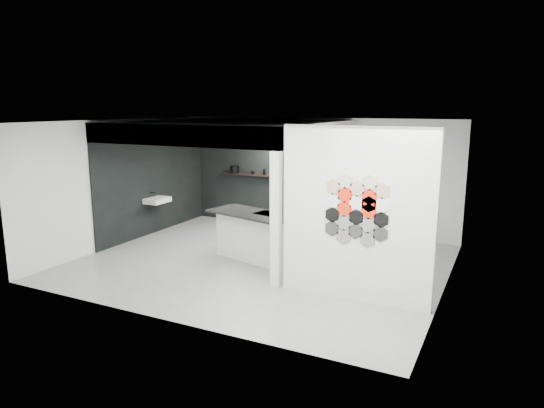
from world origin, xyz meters
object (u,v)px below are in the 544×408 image
at_px(kettle, 308,175).
at_px(bottle_dark, 264,172).
at_px(wall_basin, 157,200).
at_px(utensil_cup, 252,172).
at_px(glass_vase, 320,176).
at_px(kitchen_island, 256,235).
at_px(glass_bowl, 320,177).
at_px(partition_panel, 356,215).
at_px(stockpot, 235,169).

bearing_deg(kettle, bottle_dark, -165.95).
height_order(wall_basin, utensil_cup, utensil_cup).
bearing_deg(glass_vase, wall_basin, -148.65).
xyz_separation_m(wall_basin, kitchen_island, (3.05, -0.67, -0.34)).
distance_m(glass_bowl, utensil_cup, 1.89).
distance_m(glass_bowl, glass_vase, 0.02).
bearing_deg(partition_panel, kitchen_island, 154.98).
relative_size(stockpot, glass_vase, 1.79).
bearing_deg(partition_panel, stockpot, 139.42).
distance_m(wall_basin, utensil_cup, 2.60).
distance_m(kettle, glass_vase, 0.32).
xyz_separation_m(partition_panel, glass_vase, (-2.08, 3.87, -0.02)).
xyz_separation_m(partition_panel, wall_basin, (-5.46, 1.80, -0.55)).
bearing_deg(glass_bowl, kitchen_island, -97.02).
height_order(partition_panel, stockpot, partition_panel).
height_order(stockpot, kettle, stockpot).
relative_size(partition_panel, kitchen_island, 1.39).
height_order(stockpot, glass_vase, stockpot).
bearing_deg(utensil_cup, wall_basin, -125.91).
height_order(glass_bowl, bottle_dark, bottle_dark).
bearing_deg(stockpot, wall_basin, -114.77).
distance_m(wall_basin, bottle_dark, 2.82).
height_order(partition_panel, kitchen_island, partition_panel).
height_order(kitchen_island, stockpot, kitchen_island).
height_order(kettle, utensil_cup, kettle).
height_order(wall_basin, kitchen_island, kitchen_island).
xyz_separation_m(stockpot, kettle, (2.12, 0.00, -0.02)).
bearing_deg(wall_basin, utensil_cup, 54.09).
xyz_separation_m(kitchen_island, kettle, (0.02, 2.74, 0.88)).
relative_size(kitchen_island, kettle, 11.54).
bearing_deg(bottle_dark, kettle, 0.00).
height_order(glass_vase, utensil_cup, glass_vase).
bearing_deg(partition_panel, kettle, 121.78).
xyz_separation_m(glass_bowl, glass_vase, (0.00, 0.00, 0.02)).
height_order(kitchen_island, bottle_dark, kitchen_island).
xyz_separation_m(wall_basin, bottle_dark, (1.84, 2.07, 0.55)).
distance_m(partition_panel, kitchen_island, 2.81).
distance_m(stockpot, utensil_cup, 0.54).
bearing_deg(kettle, partition_panel, -44.17).
bearing_deg(wall_basin, bottle_dark, 48.29).
bearing_deg(kettle, glass_vase, 14.05).
bearing_deg(glass_bowl, wall_basin, -148.65).
bearing_deg(bottle_dark, wall_basin, -131.71).
height_order(kitchen_island, kettle, kitchen_island).
relative_size(kitchen_island, utensil_cup, 23.70).
relative_size(wall_basin, stockpot, 2.64).
distance_m(partition_panel, stockpot, 5.94).
xyz_separation_m(stockpot, glass_vase, (2.44, 0.00, -0.03)).
bearing_deg(partition_panel, wall_basin, 161.77).
distance_m(wall_basin, glass_vase, 4.01).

